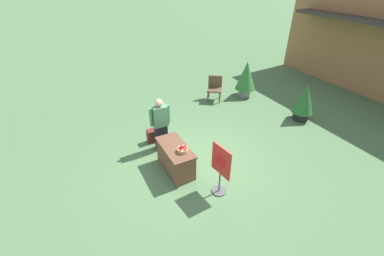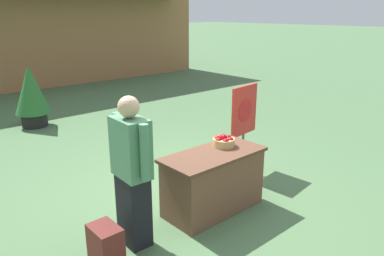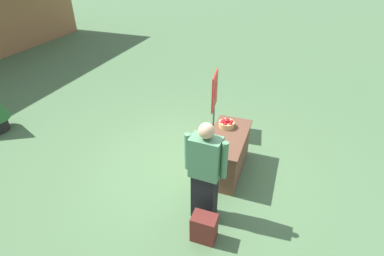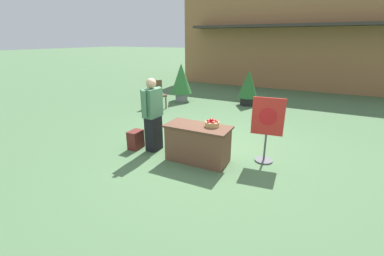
{
  "view_description": "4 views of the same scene",
  "coord_description": "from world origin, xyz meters",
  "px_view_note": "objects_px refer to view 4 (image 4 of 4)",
  "views": [
    {
      "loc": [
        4.97,
        -2.67,
        4.66
      ],
      "look_at": [
        -0.5,
        0.21,
        0.76
      ],
      "focal_mm": 24.0,
      "sensor_mm": 36.0,
      "label": 1
    },
    {
      "loc": [
        -2.88,
        -3.55,
        2.38
      ],
      "look_at": [
        0.31,
        0.05,
        0.87
      ],
      "focal_mm": 35.0,
      "sensor_mm": 36.0,
      "label": 2
    },
    {
      "loc": [
        -4.09,
        -1.44,
        3.53
      ],
      "look_at": [
        0.45,
        0.18,
        0.53
      ],
      "focal_mm": 28.0,
      "sensor_mm": 36.0,
      "label": 3
    },
    {
      "loc": [
        2.16,
        -4.91,
        2.38
      ],
      "look_at": [
        -0.08,
        -0.52,
        0.66
      ],
      "focal_mm": 24.0,
      "sensor_mm": 36.0,
      "label": 4
    }
  ],
  "objects_px": {
    "poster_board": "(267,127)",
    "patio_chair": "(156,93)",
    "display_table": "(198,143)",
    "apple_basket": "(212,123)",
    "potted_plant_near_left": "(181,80)",
    "potted_plant_near_right": "(248,86)",
    "backpack": "(136,140)",
    "person_visitor": "(153,115)"
  },
  "relations": [
    {
      "from": "display_table",
      "to": "person_visitor",
      "type": "height_order",
      "value": "person_visitor"
    },
    {
      "from": "person_visitor",
      "to": "poster_board",
      "type": "bearing_deg",
      "value": 15.59
    },
    {
      "from": "potted_plant_near_left",
      "to": "backpack",
      "type": "bearing_deg",
      "value": -73.29
    },
    {
      "from": "apple_basket",
      "to": "potted_plant_near_right",
      "type": "xyz_separation_m",
      "value": [
        -0.64,
        4.99,
        -0.11
      ]
    },
    {
      "from": "apple_basket",
      "to": "backpack",
      "type": "bearing_deg",
      "value": -174.52
    },
    {
      "from": "backpack",
      "to": "potted_plant_near_right",
      "type": "xyz_separation_m",
      "value": [
        1.15,
        5.16,
        0.51
      ]
    },
    {
      "from": "person_visitor",
      "to": "poster_board",
      "type": "height_order",
      "value": "person_visitor"
    },
    {
      "from": "person_visitor",
      "to": "patio_chair",
      "type": "bearing_deg",
      "value": 126.23
    },
    {
      "from": "potted_plant_near_left",
      "to": "potted_plant_near_right",
      "type": "bearing_deg",
      "value": 12.37
    },
    {
      "from": "poster_board",
      "to": "potted_plant_near_left",
      "type": "xyz_separation_m",
      "value": [
        -4.14,
        3.93,
        0.1
      ]
    },
    {
      "from": "patio_chair",
      "to": "potted_plant_near_right",
      "type": "height_order",
      "value": "potted_plant_near_right"
    },
    {
      "from": "potted_plant_near_right",
      "to": "apple_basket",
      "type": "bearing_deg",
      "value": -82.66
    },
    {
      "from": "apple_basket",
      "to": "patio_chair",
      "type": "relative_size",
      "value": 0.29
    },
    {
      "from": "patio_chair",
      "to": "potted_plant_near_left",
      "type": "distance_m",
      "value": 1.36
    },
    {
      "from": "potted_plant_near_left",
      "to": "patio_chair",
      "type": "bearing_deg",
      "value": -103.82
    },
    {
      "from": "display_table",
      "to": "potted_plant_near_right",
      "type": "relative_size",
      "value": 0.99
    },
    {
      "from": "potted_plant_near_left",
      "to": "person_visitor",
      "type": "bearing_deg",
      "value": -68.09
    },
    {
      "from": "apple_basket",
      "to": "person_visitor",
      "type": "relative_size",
      "value": 0.17
    },
    {
      "from": "poster_board",
      "to": "patio_chair",
      "type": "bearing_deg",
      "value": -127.87
    },
    {
      "from": "poster_board",
      "to": "patio_chair",
      "type": "height_order",
      "value": "poster_board"
    },
    {
      "from": "potted_plant_near_right",
      "to": "potted_plant_near_left",
      "type": "relative_size",
      "value": 0.89
    },
    {
      "from": "patio_chair",
      "to": "potted_plant_near_right",
      "type": "bearing_deg",
      "value": 69.66
    },
    {
      "from": "poster_board",
      "to": "person_visitor",
      "type": "bearing_deg",
      "value": -84.21
    },
    {
      "from": "potted_plant_near_right",
      "to": "patio_chair",
      "type": "bearing_deg",
      "value": -147.06
    },
    {
      "from": "person_visitor",
      "to": "poster_board",
      "type": "distance_m",
      "value": 2.4
    },
    {
      "from": "poster_board",
      "to": "potted_plant_near_left",
      "type": "bearing_deg",
      "value": -140.77
    },
    {
      "from": "apple_basket",
      "to": "backpack",
      "type": "relative_size",
      "value": 0.66
    },
    {
      "from": "poster_board",
      "to": "potted_plant_near_left",
      "type": "height_order",
      "value": "potted_plant_near_left"
    },
    {
      "from": "display_table",
      "to": "person_visitor",
      "type": "distance_m",
      "value": 1.2
    },
    {
      "from": "display_table",
      "to": "poster_board",
      "type": "xyz_separation_m",
      "value": [
        1.22,
        0.59,
        0.36
      ]
    },
    {
      "from": "backpack",
      "to": "potted_plant_near_right",
      "type": "distance_m",
      "value": 5.31
    },
    {
      "from": "patio_chair",
      "to": "potted_plant_near_left",
      "type": "height_order",
      "value": "potted_plant_near_left"
    },
    {
      "from": "poster_board",
      "to": "potted_plant_near_right",
      "type": "distance_m",
      "value": 4.77
    },
    {
      "from": "backpack",
      "to": "poster_board",
      "type": "bearing_deg",
      "value": 13.71
    },
    {
      "from": "apple_basket",
      "to": "person_visitor",
      "type": "distance_m",
      "value": 1.38
    },
    {
      "from": "display_table",
      "to": "apple_basket",
      "type": "distance_m",
      "value": 0.52
    },
    {
      "from": "display_table",
      "to": "patio_chair",
      "type": "height_order",
      "value": "patio_chair"
    },
    {
      "from": "display_table",
      "to": "potted_plant_near_left",
      "type": "distance_m",
      "value": 5.4
    },
    {
      "from": "backpack",
      "to": "patio_chair",
      "type": "relative_size",
      "value": 0.44
    },
    {
      "from": "apple_basket",
      "to": "backpack",
      "type": "xyz_separation_m",
      "value": [
        -1.8,
        -0.17,
        -0.61
      ]
    },
    {
      "from": "display_table",
      "to": "backpack",
      "type": "relative_size",
      "value": 3.1
    },
    {
      "from": "display_table",
      "to": "potted_plant_near_right",
      "type": "distance_m",
      "value": 5.11
    }
  ]
}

